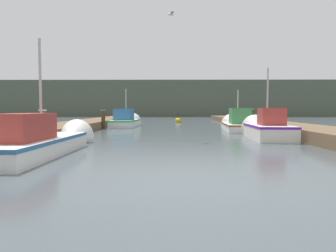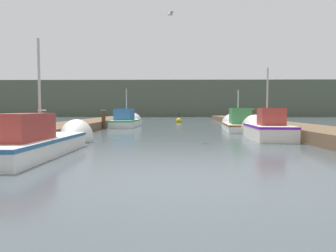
{
  "view_description": "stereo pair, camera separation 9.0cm",
  "coord_description": "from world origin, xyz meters",
  "px_view_note": "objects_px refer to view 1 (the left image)",
  "views": [
    {
      "loc": [
        -0.28,
        -5.6,
        1.41
      ],
      "look_at": [
        -0.48,
        12.17,
        0.42
      ],
      "focal_mm": 32.0,
      "sensor_mm": 36.0,
      "label": 1
    },
    {
      "loc": [
        -0.19,
        -5.6,
        1.41
      ],
      "look_at": [
        -0.48,
        12.17,
        0.42
      ],
      "focal_mm": 32.0,
      "sensor_mm": 36.0,
      "label": 2
    }
  ],
  "objects_px": {
    "fishing_boat_2": "(237,124)",
    "seagull_lead": "(171,14)",
    "mooring_piling_1": "(252,119)",
    "mooring_piling_0": "(43,128)",
    "fishing_boat_1": "(265,129)",
    "channel_buoy": "(178,121)",
    "fishing_boat_0": "(47,140)",
    "fishing_boat_3": "(127,121)",
    "mooring_piling_2": "(103,119)"
  },
  "relations": [
    {
      "from": "fishing_boat_1",
      "to": "seagull_lead",
      "type": "bearing_deg",
      "value": -168.32
    },
    {
      "from": "fishing_boat_2",
      "to": "seagull_lead",
      "type": "distance_m",
      "value": 9.4
    },
    {
      "from": "fishing_boat_1",
      "to": "mooring_piling_0",
      "type": "height_order",
      "value": "fishing_boat_1"
    },
    {
      "from": "mooring_piling_1",
      "to": "mooring_piling_2",
      "type": "height_order",
      "value": "mooring_piling_1"
    },
    {
      "from": "mooring_piling_0",
      "to": "mooring_piling_1",
      "type": "bearing_deg",
      "value": 41.27
    },
    {
      "from": "fishing_boat_2",
      "to": "fishing_boat_3",
      "type": "xyz_separation_m",
      "value": [
        -8.08,
        3.92,
        0.04
      ]
    },
    {
      "from": "seagull_lead",
      "to": "fishing_boat_3",
      "type": "bearing_deg",
      "value": 2.69
    },
    {
      "from": "mooring_piling_1",
      "to": "fishing_boat_0",
      "type": "bearing_deg",
      "value": -131.7
    },
    {
      "from": "fishing_boat_3",
      "to": "channel_buoy",
      "type": "xyz_separation_m",
      "value": [
        4.36,
        7.91,
        -0.29
      ]
    },
    {
      "from": "mooring_piling_1",
      "to": "fishing_boat_3",
      "type": "bearing_deg",
      "value": 157.19
    },
    {
      "from": "mooring_piling_1",
      "to": "seagull_lead",
      "type": "xyz_separation_m",
      "value": [
        -5.51,
        -6.39,
        5.05
      ]
    },
    {
      "from": "fishing_boat_1",
      "to": "seagull_lead",
      "type": "relative_size",
      "value": 8.51
    },
    {
      "from": "fishing_boat_2",
      "to": "mooring_piling_2",
      "type": "distance_m",
      "value": 9.36
    },
    {
      "from": "fishing_boat_0",
      "to": "mooring_piling_2",
      "type": "height_order",
      "value": "fishing_boat_0"
    },
    {
      "from": "fishing_boat_3",
      "to": "mooring_piling_1",
      "type": "xyz_separation_m",
      "value": [
        9.11,
        -3.83,
        0.26
      ]
    },
    {
      "from": "channel_buoy",
      "to": "mooring_piling_0",
      "type": "bearing_deg",
      "value": -105.08
    },
    {
      "from": "mooring_piling_0",
      "to": "channel_buoy",
      "type": "relative_size",
      "value": 1.23
    },
    {
      "from": "fishing_boat_0",
      "to": "mooring_piling_2",
      "type": "bearing_deg",
      "value": 94.7
    },
    {
      "from": "fishing_boat_0",
      "to": "mooring_piling_0",
      "type": "relative_size",
      "value": 4.52
    },
    {
      "from": "mooring_piling_1",
      "to": "channel_buoy",
      "type": "bearing_deg",
      "value": 112.03
    },
    {
      "from": "fishing_boat_0",
      "to": "fishing_boat_3",
      "type": "distance_m",
      "value": 14.56
    },
    {
      "from": "fishing_boat_2",
      "to": "channel_buoy",
      "type": "height_order",
      "value": "fishing_boat_2"
    },
    {
      "from": "fishing_boat_0",
      "to": "mooring_piling_1",
      "type": "distance_m",
      "value": 14.35
    },
    {
      "from": "mooring_piling_1",
      "to": "channel_buoy",
      "type": "distance_m",
      "value": 12.68
    },
    {
      "from": "fishing_boat_0",
      "to": "fishing_boat_1",
      "type": "xyz_separation_m",
      "value": [
        8.66,
        5.01,
        0.05
      ]
    },
    {
      "from": "fishing_boat_2",
      "to": "fishing_boat_1",
      "type": "bearing_deg",
      "value": -84.03
    },
    {
      "from": "fishing_boat_1",
      "to": "fishing_boat_3",
      "type": "height_order",
      "value": "fishing_boat_1"
    },
    {
      "from": "fishing_boat_0",
      "to": "seagull_lead",
      "type": "bearing_deg",
      "value": 47.75
    },
    {
      "from": "fishing_boat_1",
      "to": "seagull_lead",
      "type": "height_order",
      "value": "seagull_lead"
    },
    {
      "from": "fishing_boat_3",
      "to": "mooring_piling_2",
      "type": "bearing_deg",
      "value": -110.31
    },
    {
      "from": "mooring_piling_1",
      "to": "seagull_lead",
      "type": "bearing_deg",
      "value": -130.76
    },
    {
      "from": "fishing_boat_0",
      "to": "channel_buoy",
      "type": "distance_m",
      "value": 22.97
    },
    {
      "from": "mooring_piling_0",
      "to": "mooring_piling_1",
      "type": "xyz_separation_m",
      "value": [
        10.37,
        9.1,
        0.02
      ]
    },
    {
      "from": "channel_buoy",
      "to": "mooring_piling_2",
      "type": "bearing_deg",
      "value": -117.19
    },
    {
      "from": "mooring_piling_1",
      "to": "mooring_piling_2",
      "type": "distance_m",
      "value": 10.38
    },
    {
      "from": "fishing_boat_0",
      "to": "fishing_boat_3",
      "type": "xyz_separation_m",
      "value": [
        0.43,
        14.55,
        0.06
      ]
    },
    {
      "from": "mooring_piling_2",
      "to": "seagull_lead",
      "type": "xyz_separation_m",
      "value": [
        4.83,
        -7.26,
        5.08
      ]
    },
    {
      "from": "fishing_boat_1",
      "to": "channel_buoy",
      "type": "height_order",
      "value": "fishing_boat_1"
    },
    {
      "from": "fishing_boat_0",
      "to": "seagull_lead",
      "type": "xyz_separation_m",
      "value": [
        4.04,
        4.33,
        5.37
      ]
    },
    {
      "from": "fishing_boat_1",
      "to": "fishing_boat_3",
      "type": "bearing_deg",
      "value": 134.04
    },
    {
      "from": "channel_buoy",
      "to": "fishing_boat_1",
      "type": "bearing_deg",
      "value": -77.5
    },
    {
      "from": "fishing_boat_1",
      "to": "channel_buoy",
      "type": "bearing_deg",
      "value": 105.75
    },
    {
      "from": "mooring_piling_1",
      "to": "fishing_boat_2",
      "type": "bearing_deg",
      "value": -175.25
    },
    {
      "from": "fishing_boat_3",
      "to": "mooring_piling_0",
      "type": "xyz_separation_m",
      "value": [
        -1.26,
        -12.93,
        0.24
      ]
    },
    {
      "from": "fishing_boat_3",
      "to": "mooring_piling_1",
      "type": "height_order",
      "value": "fishing_boat_3"
    },
    {
      "from": "fishing_boat_1",
      "to": "mooring_piling_1",
      "type": "distance_m",
      "value": 5.78
    },
    {
      "from": "fishing_boat_1",
      "to": "mooring_piling_2",
      "type": "bearing_deg",
      "value": 148.45
    },
    {
      "from": "fishing_boat_2",
      "to": "seagull_lead",
      "type": "relative_size",
      "value": 10.58
    },
    {
      "from": "fishing_boat_3",
      "to": "mooring_piling_2",
      "type": "distance_m",
      "value": 3.22
    },
    {
      "from": "fishing_boat_2",
      "to": "channel_buoy",
      "type": "distance_m",
      "value": 12.41
    }
  ]
}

